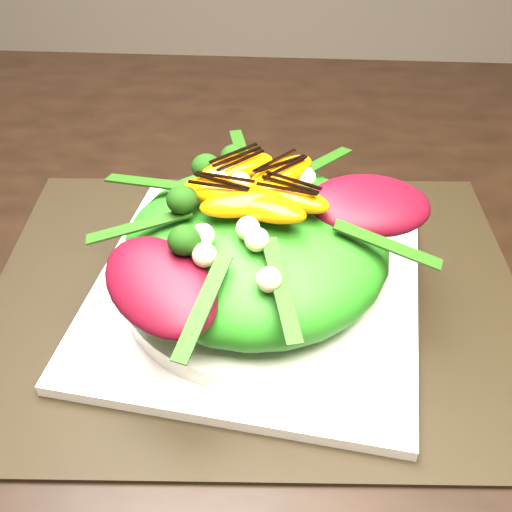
# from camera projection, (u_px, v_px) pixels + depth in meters

# --- Properties ---
(dining_table) EXTENTS (1.60, 0.90, 0.75)m
(dining_table) POSITION_uv_depth(u_px,v_px,m) (168.00, 276.00, 0.55)
(dining_table) COLOR black
(dining_table) RESTS_ON floor
(placemat) EXTENTS (0.46, 0.36, 0.00)m
(placemat) POSITION_uv_depth(u_px,v_px,m) (256.00, 294.00, 0.50)
(placemat) COLOR black
(placemat) RESTS_ON dining_table
(plate_base) EXTENTS (0.29, 0.29, 0.01)m
(plate_base) POSITION_uv_depth(u_px,v_px,m) (256.00, 289.00, 0.50)
(plate_base) COLOR silver
(plate_base) RESTS_ON placemat
(salad_bowl) EXTENTS (0.29, 0.29, 0.02)m
(salad_bowl) POSITION_uv_depth(u_px,v_px,m) (256.00, 277.00, 0.49)
(salad_bowl) COLOR white
(salad_bowl) RESTS_ON plate_base
(lettuce_mound) EXTENTS (0.26, 0.26, 0.07)m
(lettuce_mound) POSITION_uv_depth(u_px,v_px,m) (256.00, 246.00, 0.47)
(lettuce_mound) COLOR #277816
(lettuce_mound) RESTS_ON salad_bowl
(radicchio_leaf) EXTENTS (0.11, 0.08, 0.02)m
(radicchio_leaf) POSITION_uv_depth(u_px,v_px,m) (370.00, 205.00, 0.46)
(radicchio_leaf) COLOR #450712
(radicchio_leaf) RESTS_ON lettuce_mound
(orange_segment) EXTENTS (0.07, 0.05, 0.02)m
(orange_segment) POSITION_uv_depth(u_px,v_px,m) (238.00, 182.00, 0.45)
(orange_segment) COLOR orange
(orange_segment) RESTS_ON lettuce_mound
(broccoli_floret) EXTENTS (0.03, 0.03, 0.03)m
(broccoli_floret) POSITION_uv_depth(u_px,v_px,m) (191.00, 180.00, 0.45)
(broccoli_floret) COLOR black
(broccoli_floret) RESTS_ON lettuce_mound
(macadamia_nut) EXTENTS (0.02, 0.02, 0.02)m
(macadamia_nut) POSITION_uv_depth(u_px,v_px,m) (304.00, 234.00, 0.41)
(macadamia_nut) COLOR beige
(macadamia_nut) RESTS_ON lettuce_mound
(balsamic_drizzle) EXTENTS (0.04, 0.02, 0.00)m
(balsamic_drizzle) POSITION_uv_depth(u_px,v_px,m) (238.00, 172.00, 0.45)
(balsamic_drizzle) COLOR black
(balsamic_drizzle) RESTS_ON orange_segment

